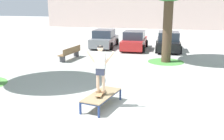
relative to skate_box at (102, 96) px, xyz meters
The scene contains 9 objects.
ground_plane 0.68m from the skate_box, 61.14° to the right, with size 120.00×120.00×0.00m, color #A8A8A3.
skate_box is the anchor object (origin of this frame).
skateboard 0.14m from the skate_box, 99.86° to the right, with size 0.24×0.81×0.09m.
skater 1.12m from the skate_box, 100.16° to the right, with size 1.00×0.30×1.69m.
grass_patch_mid_back 8.45m from the skate_box, 77.42° to the left, with size 2.30×2.30×0.01m, color #47893D.
car_grey 13.35m from the skate_box, 105.59° to the left, with size 2.08×4.28×1.50m.
car_red 12.41m from the skate_box, 94.23° to the left, with size 2.03×4.26×1.50m.
car_black 12.60m from the skate_box, 81.96° to the left, with size 2.14×4.31×1.50m.
park_bench 8.64m from the skate_box, 120.63° to the left, with size 0.65×2.43×0.83m.
Camera 1 is at (2.33, -8.12, 3.66)m, focal length 42.19 mm.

